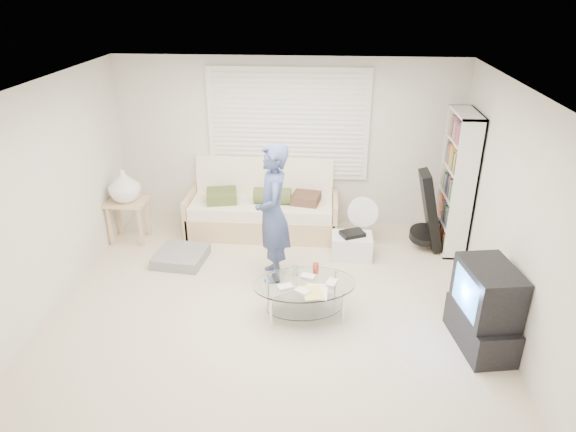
# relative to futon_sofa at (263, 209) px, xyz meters

# --- Properties ---
(ground) EXTENTS (5.00, 5.00, 0.00)m
(ground) POSITION_rel_futon_sofa_xyz_m (0.35, -1.88, -0.35)
(ground) COLOR #C2B197
(ground) RESTS_ON ground
(room_shell) EXTENTS (5.02, 4.52, 2.51)m
(room_shell) POSITION_rel_futon_sofa_xyz_m (0.35, -1.40, 1.28)
(room_shell) COLOR beige
(room_shell) RESTS_ON ground
(window_blinds) EXTENTS (2.32, 0.08, 1.62)m
(window_blinds) POSITION_rel_futon_sofa_xyz_m (0.35, 0.32, 1.20)
(window_blinds) COLOR silver
(window_blinds) RESTS_ON ground
(futon_sofa) EXTENTS (2.19, 0.88, 1.07)m
(futon_sofa) POSITION_rel_futon_sofa_xyz_m (0.00, 0.00, 0.00)
(futon_sofa) COLOR tan
(futon_sofa) RESTS_ON ground
(grey_floor_pillow) EXTENTS (0.69, 0.69, 0.14)m
(grey_floor_pillow) POSITION_rel_futon_sofa_xyz_m (-0.99, -1.00, -0.28)
(grey_floor_pillow) COLOR slate
(grey_floor_pillow) RESTS_ON ground
(side_table) EXTENTS (0.55, 0.44, 1.09)m
(side_table) POSITION_rel_futon_sofa_xyz_m (-1.87, -0.45, 0.45)
(side_table) COLOR tan
(side_table) RESTS_ON ground
(bookshelf) EXTENTS (0.30, 0.81, 1.92)m
(bookshelf) POSITION_rel_futon_sofa_xyz_m (2.67, -0.28, 0.61)
(bookshelf) COLOR white
(bookshelf) RESTS_ON ground
(guitar_case) EXTENTS (0.44, 0.42, 1.11)m
(guitar_case) POSITION_rel_futon_sofa_xyz_m (2.34, -0.38, 0.15)
(guitar_case) COLOR black
(guitar_case) RESTS_ON ground
(floor_fan) EXTENTS (0.43, 0.29, 0.72)m
(floor_fan) POSITION_rel_futon_sofa_xyz_m (1.45, -0.29, 0.07)
(floor_fan) COLOR white
(floor_fan) RESTS_ON ground
(storage_bin) EXTENTS (0.54, 0.38, 0.38)m
(storage_bin) POSITION_rel_futon_sofa_xyz_m (1.29, -0.70, -0.18)
(storage_bin) COLOR white
(storage_bin) RESTS_ON ground
(tv_unit) EXTENTS (0.59, 0.91, 0.92)m
(tv_unit) POSITION_rel_futon_sofa_xyz_m (2.55, -2.45, 0.09)
(tv_unit) COLOR black
(tv_unit) RESTS_ON ground
(coffee_table) EXTENTS (1.25, 0.92, 0.54)m
(coffee_table) POSITION_rel_futon_sofa_xyz_m (0.72, -2.09, -0.01)
(coffee_table) COLOR silver
(coffee_table) RESTS_ON ground
(standing_person) EXTENTS (0.52, 0.70, 1.75)m
(standing_person) POSITION_rel_futon_sofa_xyz_m (0.29, -1.29, 0.52)
(standing_person) COLOR #324C6F
(standing_person) RESTS_ON ground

